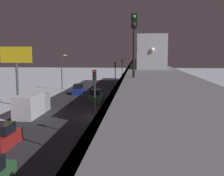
% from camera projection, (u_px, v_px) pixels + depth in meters
% --- Properties ---
extents(ground_plane, '(240.00, 240.00, 0.00)m').
position_uv_depth(ground_plane, '(100.00, 117.00, 34.11)').
color(ground_plane, silver).
extents(avenue_asphalt, '(11.00, 94.75, 0.01)m').
position_uv_depth(avenue_asphalt, '(58.00, 116.00, 34.59)').
color(avenue_asphalt, '#28282D').
rests_on(avenue_asphalt, ground_plane).
extents(elevated_railway, '(5.00, 94.75, 6.35)m').
position_uv_depth(elevated_railway, '(148.00, 73.00, 32.92)').
color(elevated_railway, slate).
rests_on(elevated_railway, ground_plane).
extents(subway_train, '(2.94, 55.47, 3.40)m').
position_uv_depth(subway_train, '(144.00, 52.00, 52.99)').
color(subway_train, '#B7BABF').
rests_on(subway_train, elevated_railway).
extents(rail_signal, '(0.36, 0.41, 4.00)m').
position_uv_depth(rail_signal, '(134.00, 34.00, 17.06)').
color(rail_signal, black).
rests_on(rail_signal, elevated_railway).
extents(sedan_green_2, '(1.80, 4.41, 1.97)m').
position_uv_depth(sedan_green_2, '(96.00, 96.00, 45.48)').
color(sedan_green_2, '#2D6038').
rests_on(sedan_green_2, ground_plane).
extents(sedan_red, '(1.80, 4.09, 1.97)m').
position_uv_depth(sedan_red, '(3.00, 137.00, 23.16)').
color(sedan_red, '#A51E1E').
rests_on(sedan_red, ground_plane).
extents(sedan_blue, '(1.80, 4.05, 1.97)m').
position_uv_depth(sedan_blue, '(78.00, 90.00, 53.48)').
color(sedan_blue, navy).
rests_on(sedan_blue, ground_plane).
extents(box_truck, '(2.40, 7.40, 2.80)m').
position_uv_depth(box_truck, '(32.00, 105.00, 34.95)').
color(box_truck, '#B2B2B7').
rests_on(box_truck, ground_plane).
extents(traffic_light_near, '(0.32, 0.44, 6.40)m').
position_uv_depth(traffic_light_near, '(95.00, 94.00, 24.97)').
color(traffic_light_near, '#2D2D2D').
rests_on(traffic_light_near, ground_plane).
extents(traffic_light_mid, '(0.32, 0.44, 6.40)m').
position_uv_depth(traffic_light_mid, '(115.00, 74.00, 49.58)').
color(traffic_light_mid, '#2D2D2D').
rests_on(traffic_light_mid, ground_plane).
extents(traffic_light_far, '(0.32, 0.44, 6.40)m').
position_uv_depth(traffic_light_far, '(122.00, 67.00, 74.19)').
color(traffic_light_far, '#2D2D2D').
rests_on(traffic_light_far, ground_plane).
extents(traffic_light_distant, '(0.32, 0.44, 6.40)m').
position_uv_depth(traffic_light_distant, '(126.00, 64.00, 98.81)').
color(traffic_light_distant, '#2D2D2D').
rests_on(traffic_light_distant, ground_plane).
extents(commercial_billboard, '(4.80, 0.36, 8.90)m').
position_uv_depth(commercial_billboard, '(16.00, 61.00, 40.77)').
color(commercial_billboard, '#4C4C51').
rests_on(commercial_billboard, ground_plane).
extents(street_lamp_far, '(1.35, 0.44, 7.65)m').
position_uv_depth(street_lamp_far, '(63.00, 68.00, 59.23)').
color(street_lamp_far, '#38383D').
rests_on(street_lamp_far, ground_plane).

